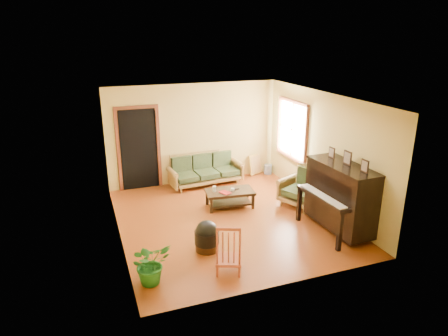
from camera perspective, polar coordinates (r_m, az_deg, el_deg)
name	(u,v)px	position (r m, az deg, el deg)	size (l,w,h in m)	color
floor	(228,219)	(8.64, 0.53, -7.32)	(5.00, 5.00, 0.00)	#692B0D
doorway	(139,150)	(10.21, -12.07, 2.59)	(1.08, 0.16, 2.05)	black
window	(292,130)	(10.15, 9.74, 5.42)	(0.12, 1.36, 1.46)	white
sofa	(206,170)	(10.42, -2.60, -0.23)	(1.90, 0.80, 0.82)	olive
coffee_table	(230,199)	(9.15, 0.81, -4.40)	(1.08, 0.59, 0.39)	black
armchair	(302,188)	(9.26, 11.06, -2.78)	(0.86, 0.90, 0.90)	olive
piano	(341,198)	(8.25, 16.39, -4.14)	(0.93, 1.57, 1.39)	black
footstool	(207,239)	(7.42, -2.48, -10.13)	(0.45, 0.45, 0.43)	black
red_chair	(229,247)	(6.70, 0.67, -11.25)	(0.42, 0.46, 0.90)	maroon
leaning_frame	(255,164)	(11.23, 4.49, 0.56)	(0.45, 0.10, 0.60)	gold
ceramic_crock	(268,169)	(11.34, 6.29, -0.18)	(0.22, 0.22, 0.27)	#3756A5
potted_plant	(151,263)	(6.58, -10.44, -13.24)	(0.63, 0.54, 0.70)	#1C621D
book	(222,194)	(8.88, -0.26, -3.70)	(0.18, 0.25, 0.02)	maroon
candle	(214,189)	(9.01, -1.39, -2.99)	(0.08, 0.08, 0.13)	silver
glass_jar	(233,189)	(9.07, 1.24, -3.09)	(0.08, 0.08, 0.06)	white
remote	(236,189)	(9.16, 1.76, -3.00)	(0.14, 0.04, 0.01)	black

